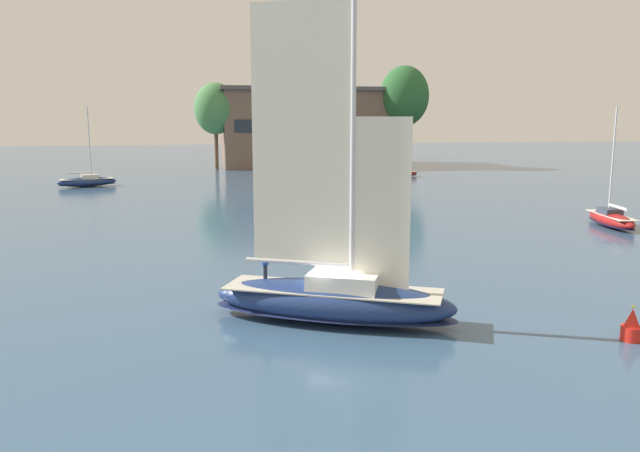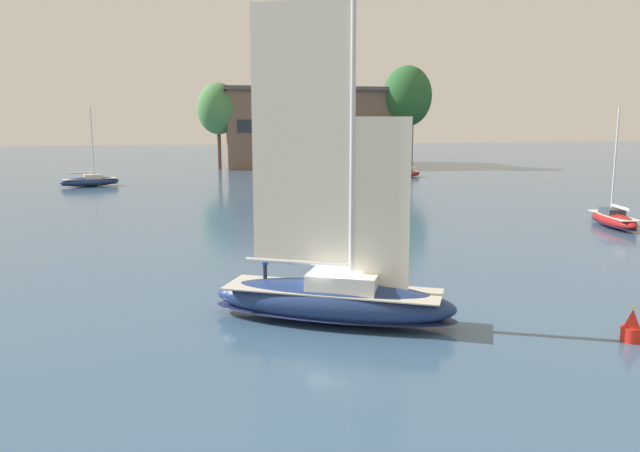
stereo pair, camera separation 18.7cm
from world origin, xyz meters
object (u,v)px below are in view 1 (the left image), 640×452
(sailboat_main, at_px, (333,296))
(channel_buoy, at_px, (632,327))
(sailboat_moored_far_slip, at_px, (611,219))
(tree_shore_left, at_px, (215,109))
(tree_shore_center, at_px, (404,96))
(sailboat_moored_near_marina, at_px, (87,181))
(sailboat_moored_mid_channel, at_px, (404,174))

(sailboat_main, relative_size, channel_buoy, 10.06)
(sailboat_moored_far_slip, bearing_deg, sailboat_main, -145.18)
(tree_shore_left, bearing_deg, tree_shore_center, -2.95)
(tree_shore_center, relative_size, sailboat_moored_near_marina, 1.76)
(tree_shore_center, bearing_deg, sailboat_moored_far_slip, -93.04)
(sailboat_moored_mid_channel, distance_m, channel_buoy, 74.66)
(tree_shore_left, distance_m, channel_buoy, 96.81)
(channel_buoy, bearing_deg, tree_shore_center, 77.23)
(sailboat_main, xyz_separation_m, sailboat_moored_mid_channel, (26.66, 68.16, -0.67))
(tree_shore_center, bearing_deg, sailboat_moored_mid_channel, -107.96)
(sailboat_moored_near_marina, height_order, sailboat_moored_mid_channel, sailboat_moored_near_marina)
(sailboat_moored_mid_channel, bearing_deg, sailboat_main, -111.36)
(sailboat_main, height_order, sailboat_moored_near_marina, sailboat_main)
(sailboat_main, height_order, sailboat_moored_mid_channel, sailboat_main)
(tree_shore_center, relative_size, sailboat_main, 1.20)
(sailboat_moored_near_marina, bearing_deg, sailboat_moored_mid_channel, 5.62)
(channel_buoy, bearing_deg, sailboat_moored_far_slip, 55.58)
(tree_shore_left, xyz_separation_m, sailboat_main, (2.42, -90.10, -9.84))
(sailboat_moored_near_marina, xyz_separation_m, sailboat_moored_mid_channel, (47.80, 4.70, -0.17))
(sailboat_moored_mid_channel, xyz_separation_m, channel_buoy, (-14.63, -73.21, 0.05))
(channel_buoy, bearing_deg, sailboat_moored_near_marina, 115.83)
(tree_shore_center, height_order, sailboat_moored_near_marina, tree_shore_center)
(tree_shore_left, xyz_separation_m, tree_shore_center, (35.60, -1.84, 2.39))
(sailboat_moored_far_slip, bearing_deg, tree_shore_center, 86.96)
(sailboat_moored_mid_channel, bearing_deg, sailboat_moored_far_slip, -86.49)
(tree_shore_left, height_order, sailboat_moored_mid_channel, tree_shore_left)
(sailboat_moored_near_marina, height_order, channel_buoy, sailboat_moored_near_marina)
(tree_shore_center, bearing_deg, tree_shore_left, 177.05)
(sailboat_moored_mid_channel, bearing_deg, sailboat_moored_near_marina, -174.38)
(sailboat_main, xyz_separation_m, sailboat_moored_near_marina, (-21.14, 63.46, -0.49))
(tree_shore_left, relative_size, tree_shore_center, 0.82)
(sailboat_moored_near_marina, xyz_separation_m, sailboat_moored_far_slip, (50.72, -42.88, -0.04))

